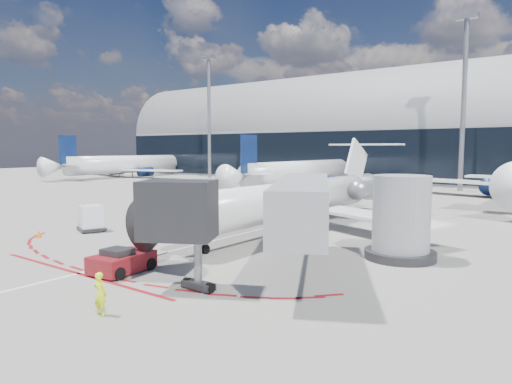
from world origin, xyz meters
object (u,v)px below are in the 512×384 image
Objects in this scene: regional_jet at (298,198)px; ramp_worker at (100,294)px; uld_container at (91,218)px; pushback_tug at (122,261)px.

regional_jet reaches higher than ramp_worker.
uld_container is (-12.22, -10.20, -1.46)m from regional_jet.
ramp_worker is 18.92m from uld_container.
pushback_tug is at bearing -50.64° from ramp_worker.
regional_jet is 20.84m from ramp_worker.
pushback_tug is (-0.65, -16.17, -1.87)m from regional_jet.
regional_jet is at bearing -85.85° from ramp_worker.
regional_jet is at bearing 61.22° from uld_container.
pushback_tug is 6.10m from ramp_worker.
regional_jet is 15.98m from uld_container.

